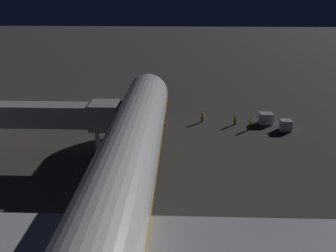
{
  "coord_description": "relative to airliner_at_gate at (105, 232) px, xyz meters",
  "views": [
    {
      "loc": [
        -4.69,
        31.01,
        19.81
      ],
      "look_at": [
        -3.0,
        -14.29,
        3.5
      ],
      "focal_mm": 43.18,
      "sensor_mm": 36.0,
      "label": 1
    }
  ],
  "objects": [
    {
      "name": "ground_plane",
      "position": [
        -0.0,
        -10.06,
        -5.29
      ],
      "size": [
        320.0,
        320.0,
        0.0
      ],
      "primitive_type": "plane",
      "color": "#383533"
    },
    {
      "name": "baggage_container_near_belt",
      "position": [
        -16.96,
        -35.69,
        -4.49
      ],
      "size": [
        1.88,
        1.62,
        1.61
      ],
      "primitive_type": "cube",
      "color": "#B7BABF",
      "rests_on": "ground_plane"
    },
    {
      "name": "ground_crew_by_belt_loader",
      "position": [
        -12.37,
        -35.06,
        -4.32
      ],
      "size": [
        0.4,
        0.4,
        1.76
      ],
      "color": "black",
      "rests_on": "ground_plane"
    },
    {
      "name": "ground_crew_near_nose_gear",
      "position": [
        -7.62,
        -35.97,
        -4.3
      ],
      "size": [
        0.4,
        0.4,
        1.8
      ],
      "color": "black",
      "rests_on": "ground_plane"
    },
    {
      "name": "jet_bridge",
      "position": [
        12.85,
        -22.2,
        0.11
      ],
      "size": [
        24.16,
        3.4,
        6.93
      ],
      "color": "#9E9E99",
      "rests_on": "ground_plane"
    },
    {
      "name": "traffic_cone_nose_port",
      "position": [
        -2.2,
        -34.35,
        -5.02
      ],
      "size": [
        0.36,
        0.36,
        0.55
      ],
      "primitive_type": "cone",
      "color": "orange",
      "rests_on": "ground_plane"
    },
    {
      "name": "traffic_cone_nose_starboard",
      "position": [
        2.2,
        -34.35,
        -5.02
      ],
      "size": [
        0.36,
        0.36,
        0.55
      ],
      "primitive_type": "cone",
      "color": "orange",
      "rests_on": "ground_plane"
    },
    {
      "name": "airliner_at_gate",
      "position": [
        0.0,
        0.0,
        0.0
      ],
      "size": [
        58.17,
        69.84,
        18.68
      ],
      "color": "silver",
      "rests_on": "ground_plane"
    },
    {
      "name": "ground_crew_marshaller_fwd",
      "position": [
        -14.24,
        -33.02,
        -4.35
      ],
      "size": [
        0.4,
        0.4,
        1.71
      ],
      "color": "black",
      "rests_on": "ground_plane"
    },
    {
      "name": "baggage_container_mid_row",
      "position": [
        -19.22,
        -32.92,
        -4.54
      ],
      "size": [
        1.53,
        1.53,
        1.51
      ],
      "primitive_type": "cube",
      "color": "#B7BABF",
      "rests_on": "ground_plane"
    }
  ]
}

